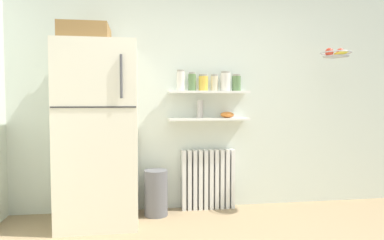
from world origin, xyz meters
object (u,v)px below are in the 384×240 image
object	(u,v)px
shelf_bowl	(227,115)
hanging_fruit_basket	(336,53)
storage_jar_2	(203,83)
storage_jar_1	(192,82)
trash_bin	(156,193)
storage_jar_5	(236,83)
storage_jar_4	(225,81)
refrigerator	(99,130)
storage_jar_0	(181,81)
storage_jar_3	(214,83)
vase	(200,109)
radiator	(208,179)

from	to	relation	value
shelf_bowl	hanging_fruit_basket	xyz separation A→B (m)	(1.12, -0.34, 0.68)
storage_jar_2	shelf_bowl	distance (m)	0.46
storage_jar_1	trash_bin	xyz separation A→B (m)	(-0.42, -0.12, -1.22)
storage_jar_5	hanging_fruit_basket	distance (m)	1.12
trash_bin	hanging_fruit_basket	xyz separation A→B (m)	(1.95, -0.22, 1.52)
storage_jar_1	storage_jar_4	size ratio (longest dim) A/B	0.94
refrigerator	storage_jar_0	xyz separation A→B (m)	(0.87, 0.25, 0.53)
storage_jar_4	hanging_fruit_basket	size ratio (longest dim) A/B	0.68
storage_jar_3	vase	world-z (taller)	storage_jar_3
storage_jar_0	storage_jar_3	xyz separation A→B (m)	(0.39, 0.00, -0.02)
storage_jar_1	hanging_fruit_basket	xyz separation A→B (m)	(1.53, -0.34, 0.30)
refrigerator	radiator	size ratio (longest dim) A/B	2.91
storage_jar_0	storage_jar_4	size ratio (longest dim) A/B	1.05
radiator	trash_bin	bearing A→B (deg)	-166.22
vase	hanging_fruit_basket	size ratio (longest dim) A/B	0.62
storage_jar_0	storage_jar_1	distance (m)	0.13
hanging_fruit_basket	shelf_bowl	bearing A→B (deg)	163.17
trash_bin	hanging_fruit_basket	bearing A→B (deg)	-6.45
storage_jar_0	storage_jar_2	size ratio (longest dim) A/B	1.26
vase	storage_jar_0	bearing A→B (deg)	-180.00
hanging_fruit_basket	trash_bin	bearing A→B (deg)	173.55
radiator	storage_jar_5	distance (m)	1.16
shelf_bowl	trash_bin	size ratio (longest dim) A/B	0.31
refrigerator	shelf_bowl	world-z (taller)	refrigerator
storage_jar_1	vase	world-z (taller)	storage_jar_1
storage_jar_0	trash_bin	bearing A→B (deg)	-157.48
radiator	storage_jar_0	distance (m)	1.18
storage_jar_0	vase	bearing A→B (deg)	0.00
storage_jar_5	trash_bin	bearing A→B (deg)	-172.69
refrigerator	trash_bin	xyz separation A→B (m)	(0.58, 0.13, -0.70)
refrigerator	hanging_fruit_basket	distance (m)	2.66
radiator	storage_jar_4	world-z (taller)	storage_jar_4
storage_jar_4	shelf_bowl	distance (m)	0.38
storage_jar_0	shelf_bowl	world-z (taller)	storage_jar_0
storage_jar_2	trash_bin	size ratio (longest dim) A/B	0.37
storage_jar_4	storage_jar_1	bearing A→B (deg)	-180.00
vase	shelf_bowl	bearing A→B (deg)	0.00
refrigerator	storage_jar_3	xyz separation A→B (m)	(1.26, 0.25, 0.50)
storage_jar_5	trash_bin	xyz separation A→B (m)	(-0.93, -0.12, -1.21)
storage_jar_4	radiator	bearing A→B (deg)	171.16
storage_jar_1	hanging_fruit_basket	world-z (taller)	hanging_fruit_basket
radiator	storage_jar_5	bearing A→B (deg)	-5.33
storage_jar_3	hanging_fruit_basket	world-z (taller)	hanging_fruit_basket
storage_jar_4	storage_jar_5	bearing A→B (deg)	-0.00
hanging_fruit_basket	storage_jar_2	bearing A→B (deg)	166.39
radiator	storage_jar_3	bearing A→B (deg)	-25.02
refrigerator	shelf_bowl	distance (m)	1.44
shelf_bowl	trash_bin	bearing A→B (deg)	-171.77
refrigerator	shelf_bowl	bearing A→B (deg)	9.93
radiator	storage_jar_2	world-z (taller)	storage_jar_2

